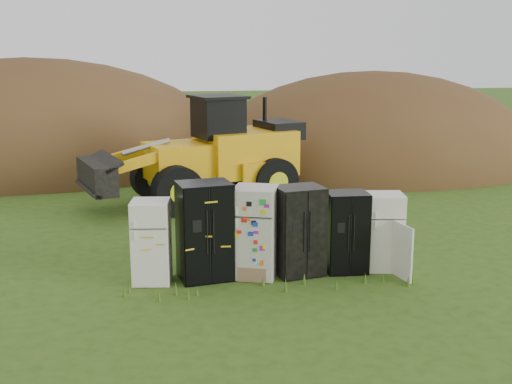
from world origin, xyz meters
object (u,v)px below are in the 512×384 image
at_px(fridge_sticker, 255,232).
at_px(fridge_open_door, 384,231).
at_px(fridge_dark_mid, 299,231).
at_px(wheel_loader, 193,151).
at_px(fridge_black_side, 205,231).
at_px(fridge_black_right, 346,232).
at_px(fridge_leftmost, 151,242).

bearing_deg(fridge_sticker, fridge_open_door, 20.42).
height_order(fridge_dark_mid, wheel_loader, wheel_loader).
bearing_deg(fridge_sticker, fridge_black_side, -162.69).
height_order(fridge_black_side, fridge_open_door, fridge_black_side).
relative_size(fridge_sticker, fridge_open_door, 1.15).
distance_m(fridge_black_side, fridge_black_right, 2.95).
relative_size(fridge_dark_mid, wheel_loader, 0.28).
bearing_deg(fridge_black_side, fridge_black_right, -9.86).
relative_size(fridge_black_side, wheel_loader, 0.30).
relative_size(fridge_black_side, fridge_dark_mid, 1.08).
relative_size(fridge_black_side, fridge_sticker, 1.06).
height_order(fridge_black_right, wheel_loader, wheel_loader).
height_order(fridge_sticker, fridge_black_right, fridge_sticker).
bearing_deg(fridge_dark_mid, fridge_leftmost, 169.48).
relative_size(fridge_black_right, fridge_open_door, 1.04).
height_order(fridge_leftmost, fridge_black_right, fridge_black_right).
xyz_separation_m(fridge_leftmost, wheel_loader, (1.37, 6.49, 0.78)).
bearing_deg(wheel_loader, fridge_open_door, -78.66).
height_order(fridge_black_side, fridge_sticker, fridge_black_side).
relative_size(fridge_black_side, fridge_black_right, 1.18).
bearing_deg(wheel_loader, fridge_black_side, -109.32).
distance_m(fridge_leftmost, fridge_sticker, 2.09).
bearing_deg(fridge_sticker, fridge_leftmost, -160.45).
distance_m(fridge_dark_mid, fridge_open_door, 1.85).
distance_m(fridge_sticker, wheel_loader, 6.60).
bearing_deg(fridge_leftmost, wheel_loader, 86.43).
bearing_deg(fridge_black_right, fridge_sticker, -176.78).
xyz_separation_m(fridge_black_side, fridge_black_right, (2.94, -0.06, -0.15)).
relative_size(fridge_sticker, fridge_black_right, 1.11).
distance_m(fridge_sticker, fridge_black_right, 1.92).
height_order(fridge_leftmost, wheel_loader, wheel_loader).
xyz_separation_m(fridge_black_side, fridge_open_door, (3.77, -0.06, -0.18)).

